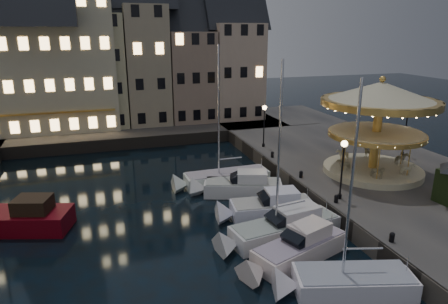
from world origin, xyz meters
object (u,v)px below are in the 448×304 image
object	(u,v)px
motorboat_e	(237,187)
motorboat_f	(220,179)
bollard_c	(301,174)
streetlamp_c	(264,120)
bollard_b	(336,198)
bollard_a	(392,237)
carousel	(379,110)
streetlamp_d	(406,127)
red_fishing_boat	(15,220)
bollard_d	(272,154)
motorboat_c	(280,229)
motorboat_a	(342,283)
streetlamp_b	(343,161)
motorboat_b	(295,251)
motorboat_d	(266,209)

from	to	relation	value
motorboat_e	motorboat_f	xyz separation A→B (m)	(-0.71, 2.30, -0.11)
bollard_c	motorboat_f	size ratio (longest dim) A/B	0.05
streetlamp_c	bollard_b	bearing A→B (deg)	-92.45
bollard_a	carousel	size ratio (longest dim) A/B	0.06
bollard_a	carousel	distance (m)	12.47
streetlamp_d	red_fishing_boat	distance (m)	32.81
bollard_d	carousel	xyz separation A→B (m)	(6.09, -6.26, 4.87)
motorboat_c	red_fishing_boat	world-z (taller)	motorboat_c
bollard_b	motorboat_a	bearing A→B (deg)	-120.24
motorboat_a	red_fishing_boat	xyz separation A→B (m)	(-16.54, 12.10, 0.16)
streetlamp_b	motorboat_e	bearing A→B (deg)	134.39
streetlamp_b	motorboat_c	bearing A→B (deg)	-161.70
red_fishing_boat	carousel	distance (m)	27.37
bollard_a	motorboat_f	xyz separation A→B (m)	(-5.63, 13.94, -1.07)
red_fishing_boat	bollard_a	bearing A→B (deg)	-27.05
motorboat_b	motorboat_e	xyz separation A→B (m)	(0.07, 9.92, 0.00)
bollard_c	motorboat_f	bearing A→B (deg)	148.59
motorboat_c	carousel	bearing A→B (deg)	26.93
streetlamp_d	motorboat_c	distance (m)	19.10
bollard_d	motorboat_c	bearing A→B (deg)	-111.94
bollard_d	motorboat_a	xyz separation A→B (m)	(-4.11, -17.55, -1.07)
streetlamp_c	motorboat_d	world-z (taller)	streetlamp_c
motorboat_f	motorboat_b	bearing A→B (deg)	-86.97
streetlamp_c	bollard_b	xyz separation A→B (m)	(-0.60, -14.00, -2.41)
streetlamp_d	motorboat_f	size ratio (longest dim) A/B	0.39
motorboat_d	streetlamp_d	bearing A→B (deg)	19.34
streetlamp_c	motorboat_c	xyz separation A→B (m)	(-5.34, -15.27, -3.34)
streetlamp_b	motorboat_c	world-z (taller)	motorboat_c
bollard_d	red_fishing_boat	bearing A→B (deg)	-165.20
streetlamp_c	motorboat_d	bearing A→B (deg)	-112.06
bollard_a	red_fishing_boat	size ratio (longest dim) A/B	0.07
motorboat_d	red_fishing_boat	bearing A→B (deg)	168.75
streetlamp_b	bollard_a	xyz separation A→B (m)	(-0.60, -6.00, -2.41)
streetlamp_c	bollard_d	size ratio (longest dim) A/B	7.32
bollard_b	streetlamp_b	bearing A→B (deg)	39.81
bollard_c	motorboat_a	distance (m)	12.78
bollard_a	red_fishing_boat	bearing A→B (deg)	152.95
motorboat_b	motorboat_f	size ratio (longest dim) A/B	0.65
streetlamp_c	motorboat_b	size ratio (longest dim) A/B	0.60
streetlamp_d	motorboat_c	xyz separation A→B (m)	(-16.64, -8.77, -3.34)
bollard_d	motorboat_f	size ratio (longest dim) A/B	0.05
bollard_c	bollard_d	size ratio (longest dim) A/B	1.00
streetlamp_c	motorboat_b	xyz separation A→B (m)	(-5.58, -17.78, -3.38)
bollard_a	motorboat_c	world-z (taller)	motorboat_c
streetlamp_b	bollard_a	bearing A→B (deg)	-95.71
streetlamp_d	motorboat_e	bearing A→B (deg)	-175.37
bollard_b	red_fishing_boat	xyz separation A→B (m)	(-20.65, 5.04, -0.91)
streetlamp_b	motorboat_b	size ratio (longest dim) A/B	0.60
motorboat_b	motorboat_e	world-z (taller)	same
bollard_b	motorboat_b	xyz separation A→B (m)	(-4.98, -3.78, -0.96)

